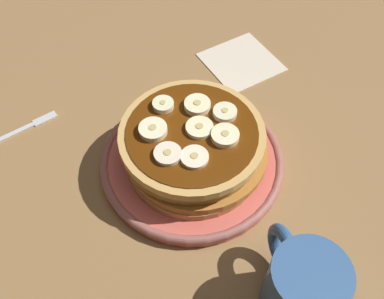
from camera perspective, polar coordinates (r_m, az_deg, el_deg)
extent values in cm
cube|color=olive|center=(60.36, 0.00, -2.90)|extent=(140.00, 140.00, 3.00)
cylinder|color=#CC594C|center=(58.45, 0.00, -1.63)|extent=(24.18, 24.18, 1.65)
torus|color=#965750|center=(57.97, 0.00, -1.31)|extent=(24.60, 24.60, 1.15)
cylinder|color=#BB7845|center=(56.95, -0.21, -1.36)|extent=(17.71, 17.71, 1.12)
cylinder|color=#AF6D2C|center=(56.75, 0.38, 0.27)|extent=(18.76, 18.76, 1.12)
cylinder|color=olive|center=(55.90, 0.22, 1.02)|extent=(18.06, 18.06, 1.12)
cylinder|color=#AC7C3E|center=(54.75, -0.51, 1.36)|extent=(17.44, 17.44, 1.12)
cylinder|color=tan|center=(53.79, 0.18, 1.99)|extent=(18.42, 18.42, 1.12)
cylinder|color=#592B0A|center=(53.26, 0.00, 2.37)|extent=(16.51, 16.51, 0.16)
cylinder|color=#F7EEB8|center=(53.09, 1.09, 2.64)|extent=(3.47, 3.47, 0.74)
cylinder|color=tan|center=(52.78, 1.10, 2.92)|extent=(0.97, 0.97, 0.08)
cylinder|color=beige|center=(55.77, -3.83, 5.89)|extent=(2.77, 2.77, 0.92)
cylinder|color=tan|center=(55.40, -3.86, 6.24)|extent=(0.78, 0.78, 0.08)
cylinder|color=#F7E8C5|center=(50.59, 0.33, -1.05)|extent=(3.37, 3.37, 0.65)
cylinder|color=tan|center=(50.29, 0.34, -0.81)|extent=(0.94, 0.94, 0.08)
cylinder|color=beige|center=(50.88, -3.22, -0.63)|extent=(3.35, 3.35, 0.74)
cylinder|color=tan|center=(50.55, -3.24, -0.36)|extent=(0.94, 0.94, 0.08)
cylinder|color=beige|center=(54.95, 4.36, 4.87)|extent=(3.08, 3.08, 0.87)
cylinder|color=tan|center=(54.60, 4.39, 5.20)|extent=(0.86, 0.86, 0.08)
cylinder|color=#FBEDB9|center=(55.57, 0.71, 5.85)|extent=(3.41, 3.41, 0.98)
cylinder|color=tan|center=(55.18, 0.72, 6.22)|extent=(0.95, 0.95, 0.08)
cylinder|color=#F9ECBC|center=(53.10, -5.17, 2.59)|extent=(3.53, 3.53, 1.00)
cylinder|color=tan|center=(52.69, -5.21, 2.96)|extent=(0.99, 0.99, 0.08)
cylinder|color=#FEEEBC|center=(52.46, 4.38, 1.79)|extent=(3.47, 3.47, 0.98)
cylinder|color=tan|center=(52.05, 4.42, 2.16)|extent=(0.97, 0.97, 0.08)
cylinder|color=#33598C|center=(48.07, 14.49, -17.34)|extent=(8.02, 8.02, 9.00)
cylinder|color=black|center=(44.78, 15.46, -15.78)|extent=(6.82, 6.82, 0.54)
torus|color=#33598C|center=(49.14, 12.14, -13.11)|extent=(6.49, 1.44, 6.49)
cube|color=beige|center=(73.24, 6.52, 11.46)|extent=(12.94, 12.94, 0.30)
cube|color=silver|center=(67.33, -23.78, 1.40)|extent=(3.18, 9.35, 0.50)
cube|color=silver|center=(67.61, -18.87, 3.93)|extent=(2.14, 3.71, 0.50)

